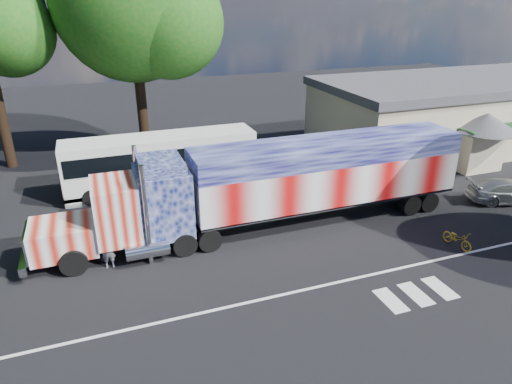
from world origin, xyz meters
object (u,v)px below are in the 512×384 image
object	(u,v)px
tree_n_mid	(134,3)
bicycle	(457,239)
woman	(108,251)
coach_bus	(162,161)
semi_truck	(279,183)
parked_car	(508,191)

from	to	relation	value
tree_n_mid	bicycle	bearing A→B (deg)	-56.40
tree_n_mid	woman	bearing A→B (deg)	-104.59
coach_bus	semi_truck	bearing A→B (deg)	-56.50
semi_truck	bicycle	size ratio (longest dim) A/B	13.65
coach_bus	bicycle	distance (m)	17.00
tree_n_mid	semi_truck	bearing A→B (deg)	-69.90
bicycle	woman	bearing A→B (deg)	157.70
bicycle	tree_n_mid	distance (m)	23.87
parked_car	woman	distance (m)	22.11
bicycle	tree_n_mid	size ratio (longest dim) A/B	0.10
semi_truck	parked_car	world-z (taller)	semi_truck
semi_truck	woman	size ratio (longest dim) A/B	13.79
coach_bus	tree_n_mid	bearing A→B (deg)	90.47
parked_car	bicycle	distance (m)	7.17
semi_truck	tree_n_mid	bearing A→B (deg)	110.10
coach_bus	parked_car	size ratio (longest dim) A/B	2.54
bicycle	tree_n_mid	xyz separation A→B (m)	(-11.96, 18.00, 10.13)
coach_bus	woman	xyz separation A→B (m)	(-3.74, -8.25, -0.93)
parked_car	tree_n_mid	size ratio (longest dim) A/B	0.29
semi_truck	tree_n_mid	distance (m)	16.16
semi_truck	woman	bearing A→B (deg)	-172.81
coach_bus	bicycle	xyz separation A→B (m)	(11.91, -12.06, -1.31)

